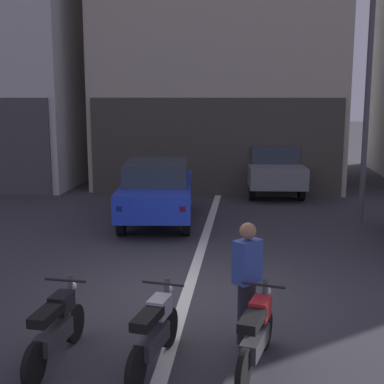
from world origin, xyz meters
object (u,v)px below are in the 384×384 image
Objects in this scene: car_grey_down_street at (273,167)px; motorcycle_red_row_centre at (256,333)px; person_by_motorcycles at (247,283)px; street_lamp at (369,67)px; motorcycle_black_row_leftmost at (56,327)px; car_blue_crossing_near at (157,189)px; motorcycle_silver_row_left_mid at (154,331)px.

car_grey_down_street reaches higher than motorcycle_red_row_centre.
car_grey_down_street is at bearing 85.97° from person_by_motorcycles.
car_grey_down_street is at bearing 117.30° from street_lamp.
street_lamp is 10.20m from motorcycle_black_row_leftmost.
street_lamp is at bearing -62.70° from car_grey_down_street.
car_grey_down_street is (3.15, 4.71, 0.00)m from car_blue_crossing_near.
car_grey_down_street is 11.39m from person_by_motorcycles.
street_lamp is 9.61m from motorcycle_silver_row_left_mid.
person_by_motorcycles is at bearing -94.03° from car_grey_down_street.
street_lamp is at bearing 63.13° from motorcycle_silver_row_left_mid.
motorcycle_red_row_centre is (-0.68, -12.01, -0.43)m from car_grey_down_street.
car_blue_crossing_near is at bearing -173.65° from street_lamp.
motorcycle_black_row_leftmost and motorcycle_silver_row_left_mid have the same top height.
motorcycle_black_row_leftmost is 2.50m from person_by_motorcycles.
motorcycle_silver_row_left_mid is at bearing 0.75° from motorcycle_black_row_leftmost.
car_blue_crossing_near is 0.65× the size of street_lamp.
car_blue_crossing_near is at bearing 89.99° from motorcycle_black_row_leftmost.
motorcycle_silver_row_left_mid is 0.99× the size of person_by_motorcycles.
person_by_motorcycles is (2.35, 0.75, 0.40)m from motorcycle_black_row_leftmost.
motorcycle_black_row_leftmost is (-3.15, -12.11, -0.43)m from car_grey_down_street.
car_blue_crossing_near reaches higher than motorcycle_red_row_centre.
person_by_motorcycles is (2.35, -6.65, -0.03)m from car_blue_crossing_near.
street_lamp is at bearing 6.35° from car_blue_crossing_near.
motorcycle_black_row_leftmost is at bearing -90.01° from car_blue_crossing_near.
person_by_motorcycles is (-2.93, -7.24, -3.12)m from street_lamp.
car_blue_crossing_near is at bearing -123.78° from car_grey_down_street.
car_grey_down_street is 2.52× the size of person_by_motorcycles.
car_grey_down_street is 2.57× the size of motorcycle_red_row_centre.
car_grey_down_street is at bearing 56.22° from car_blue_crossing_near.
street_lamp reaches higher than motorcycle_red_row_centre.
car_grey_down_street reaches higher than motorcycle_black_row_leftmost.
motorcycle_red_row_centre is (2.47, 0.10, 0.00)m from motorcycle_black_row_leftmost.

